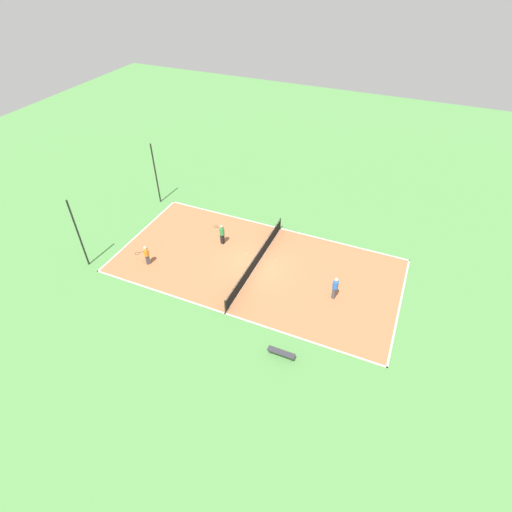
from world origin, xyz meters
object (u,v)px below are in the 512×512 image
(bench, at_px, (281,353))
(player_center_orange, at_px, (146,254))
(tennis_ball_midcourt, at_px, (275,261))
(player_far_green, at_px, (222,233))
(tennis_ball_left_sideline, at_px, (201,240))
(fence_post_back_right, at_px, (156,174))
(tennis_net, at_px, (256,260))
(fence_post_back_left, at_px, (78,234))
(player_near_blue, at_px, (335,287))
(tennis_ball_right_alley, at_px, (247,254))
(tennis_ball_near_net, at_px, (258,253))

(bench, height_order, player_center_orange, player_center_orange)
(tennis_ball_midcourt, bearing_deg, player_far_green, 84.82)
(tennis_ball_left_sideline, relative_size, fence_post_back_right, 0.01)
(tennis_net, relative_size, fence_post_back_left, 1.82)
(player_far_green, bearing_deg, player_near_blue, -179.06)
(fence_post_back_right, bearing_deg, tennis_net, -112.35)
(player_far_green, relative_size, fence_post_back_right, 0.32)
(player_center_orange, bearing_deg, fence_post_back_left, -29.31)
(player_near_blue, relative_size, tennis_ball_left_sideline, 24.89)
(tennis_ball_right_alley, xyz_separation_m, fence_post_back_right, (3.53, 9.75, 2.56))
(player_far_green, relative_size, tennis_ball_midcourt, 24.28)
(bench, xyz_separation_m, player_center_orange, (3.67, 11.29, 0.50))
(player_far_green, distance_m, tennis_ball_midcourt, 4.48)
(player_near_blue, xyz_separation_m, fence_post_back_left, (-3.57, 16.59, 1.63))
(tennis_ball_midcourt, bearing_deg, fence_post_back_right, 73.62)
(player_near_blue, height_order, tennis_ball_near_net, player_near_blue)
(player_far_green, relative_size, tennis_ball_near_net, 24.28)
(player_center_orange, xyz_separation_m, tennis_ball_midcourt, (3.74, -8.09, -0.83))
(player_far_green, bearing_deg, player_center_orange, 62.80)
(tennis_net, xyz_separation_m, tennis_ball_midcourt, (0.95, -1.08, -0.48))
(tennis_ball_midcourt, xyz_separation_m, fence_post_back_left, (-5.41, 11.91, 2.56))
(bench, relative_size, player_near_blue, 0.92)
(player_center_orange, bearing_deg, player_far_green, 175.02)
(tennis_ball_right_alley, bearing_deg, fence_post_back_left, 118.92)
(tennis_ball_midcourt, bearing_deg, tennis_ball_left_sideline, 89.86)
(bench, relative_size, tennis_ball_right_alley, 22.91)
(player_far_green, bearing_deg, tennis_ball_midcourt, -170.35)
(player_far_green, height_order, player_center_orange, player_far_green)
(tennis_net, distance_m, tennis_ball_left_sideline, 5.03)
(tennis_ball_left_sideline, bearing_deg, tennis_net, -101.16)
(fence_post_back_left, bearing_deg, tennis_ball_midcourt, -65.58)
(tennis_ball_midcourt, bearing_deg, player_near_blue, -111.49)
(bench, height_order, fence_post_back_right, fence_post_back_right)
(bench, relative_size, tennis_ball_left_sideline, 22.91)
(tennis_net, xyz_separation_m, fence_post_back_right, (4.45, 10.84, 2.08))
(bench, distance_m, fence_post_back_right, 18.76)
(fence_post_back_left, bearing_deg, player_near_blue, -77.86)
(player_far_green, bearing_deg, bench, 148.95)
(tennis_ball_right_alley, xyz_separation_m, fence_post_back_left, (-5.38, 9.75, 2.56))
(player_center_orange, relative_size, tennis_ball_left_sideline, 22.43)
(tennis_ball_right_alley, relative_size, fence_post_back_right, 0.01)
(tennis_ball_right_alley, bearing_deg, player_center_orange, 122.05)
(player_far_green, height_order, fence_post_back_right, fence_post_back_right)
(player_far_green, distance_m, player_near_blue, 9.32)
(tennis_ball_right_alley, height_order, tennis_ball_near_net, same)
(bench, xyz_separation_m, tennis_ball_midcourt, (7.40, 3.19, -0.33))
(tennis_net, distance_m, tennis_ball_near_net, 1.47)
(player_center_orange, relative_size, tennis_ball_near_net, 22.43)
(player_far_green, xyz_separation_m, player_near_blue, (-2.24, -9.04, 0.02))
(tennis_net, bearing_deg, tennis_ball_near_net, 17.34)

